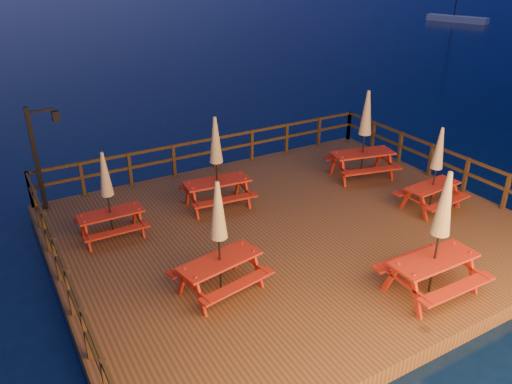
% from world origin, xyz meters
% --- Properties ---
extents(ground, '(500.00, 500.00, 0.00)m').
position_xyz_m(ground, '(0.00, 0.00, 0.00)').
color(ground, black).
rests_on(ground, ground).
extents(deck, '(12.00, 10.00, 0.40)m').
position_xyz_m(deck, '(0.00, 0.00, 0.20)').
color(deck, '#473116').
rests_on(deck, ground).
extents(deck_piles, '(11.44, 9.44, 1.40)m').
position_xyz_m(deck_piles, '(0.00, 0.00, -0.30)').
color(deck_piles, '#322210').
rests_on(deck_piles, ground).
extents(railing, '(11.80, 9.75, 1.10)m').
position_xyz_m(railing, '(0.00, 1.78, 1.16)').
color(railing, '#322210').
rests_on(railing, deck).
extents(lamp_post, '(0.85, 0.18, 3.00)m').
position_xyz_m(lamp_post, '(-5.39, 4.55, 2.20)').
color(lamp_post, black).
rests_on(lamp_post, deck).
extents(sailboat, '(3.11, 6.80, 10.04)m').
position_xyz_m(sailboat, '(42.43, 30.23, 0.33)').
color(sailboat, silver).
rests_on(sailboat, ground).
extents(picnic_table_0, '(2.06, 1.80, 2.61)m').
position_xyz_m(picnic_table_0, '(-2.89, -1.46, 1.76)').
color(picnic_table_0, '#9B1D0E').
rests_on(picnic_table_0, deck).
extents(picnic_table_1, '(2.00, 1.65, 2.84)m').
position_xyz_m(picnic_table_1, '(1.02, -3.78, 1.88)').
color(picnic_table_1, '#9B1D0E').
rests_on(picnic_table_1, deck).
extents(picnic_table_2, '(2.33, 2.06, 2.88)m').
position_xyz_m(picnic_table_2, '(3.82, 1.73, 1.90)').
color(picnic_table_2, '#9B1D0E').
rests_on(picnic_table_2, deck).
extents(picnic_table_3, '(1.80, 1.52, 2.43)m').
position_xyz_m(picnic_table_3, '(4.08, -0.98, 1.66)').
color(picnic_table_3, '#9B1D0E').
rests_on(picnic_table_3, deck).
extents(picnic_table_4, '(1.65, 1.37, 2.34)m').
position_xyz_m(picnic_table_4, '(-4.30, 2.00, 1.62)').
color(picnic_table_4, '#9B1D0E').
rests_on(picnic_table_4, deck).
extents(picnic_table_5, '(2.02, 1.71, 2.69)m').
position_xyz_m(picnic_table_5, '(-1.18, 2.20, 1.80)').
color(picnic_table_5, '#9B1D0E').
rests_on(picnic_table_5, deck).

